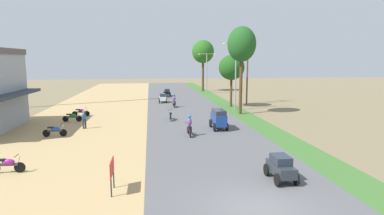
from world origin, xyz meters
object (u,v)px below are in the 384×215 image
at_px(parked_motorbike_second, 55,130).
at_px(car_hatchback_white, 163,98).
at_px(parked_motorbike_fourth, 81,112).
at_px(motorbike_ahead_fourth, 174,101).
at_px(median_tree_nearest, 242,45).
at_px(utility_pole_far, 247,68).
at_px(pedestrian_on_shoulder, 84,118).
at_px(median_tree_second, 232,68).
at_px(parked_motorbike_third, 72,117).
at_px(motorbike_ahead_third, 170,115).
at_px(streetlamp_mid, 207,70).
at_px(parked_motorbike_nearest, 7,164).
at_px(car_hatchback_charcoal, 281,167).
at_px(car_sedan_black, 167,92).
at_px(streetlamp_near, 236,71).
at_px(car_van_blue, 219,118).
at_px(motorbike_ahead_second, 189,126).
at_px(median_tree_third, 203,52).
at_px(street_signboard, 112,170).
at_px(utility_pole_near, 242,65).

bearing_deg(parked_motorbike_second, car_hatchback_white, 64.19).
bearing_deg(parked_motorbike_fourth, motorbike_ahead_fourth, 26.75).
distance_m(median_tree_nearest, car_hatchback_white, 14.78).
height_order(median_tree_nearest, utility_pole_far, median_tree_nearest).
distance_m(pedestrian_on_shoulder, median_tree_second, 19.70).
bearing_deg(parked_motorbike_third, motorbike_ahead_third, -2.72).
bearing_deg(streetlamp_mid, parked_motorbike_second, -119.62).
relative_size(parked_motorbike_second, motorbike_ahead_third, 1.00).
xyz_separation_m(parked_motorbike_nearest, motorbike_ahead_third, (9.37, 13.64, 0.02)).
height_order(parked_motorbike_fourth, car_hatchback_charcoal, car_hatchback_charcoal).
bearing_deg(parked_motorbike_nearest, car_sedan_black, 73.55).
xyz_separation_m(streetlamp_near, motorbike_ahead_third, (-8.04, -5.66, -4.04)).
height_order(car_van_blue, motorbike_ahead_second, car_van_blue).
bearing_deg(streetlamp_near, pedestrian_on_shoulder, -151.23).
distance_m(median_tree_third, motorbike_ahead_fourth, 22.33).
bearing_deg(motorbike_ahead_fourth, streetlamp_near, -21.57).
height_order(utility_pole_far, car_hatchback_white, utility_pole_far).
bearing_deg(pedestrian_on_shoulder, parked_motorbike_nearest, -99.44).
height_order(car_hatchback_charcoal, motorbike_ahead_fourth, motorbike_ahead_fourth).
height_order(car_van_blue, motorbike_ahead_fourth, car_van_blue).
xyz_separation_m(parked_motorbike_fourth, car_hatchback_charcoal, (13.46, -19.81, 0.19)).
bearing_deg(car_hatchback_charcoal, car_sedan_black, 95.44).
xyz_separation_m(parked_motorbike_nearest, motorbike_ahead_second, (10.40, 6.89, 0.30)).
height_order(parked_motorbike_third, median_tree_second, median_tree_second).
height_order(parked_motorbike_nearest, streetlamp_near, streetlamp_near).
bearing_deg(pedestrian_on_shoulder, street_signboard, -74.29).
bearing_deg(parked_motorbike_second, streetlamp_mid, 60.38).
distance_m(parked_motorbike_third, motorbike_ahead_third, 9.35).
bearing_deg(median_tree_second, parked_motorbike_nearest, -128.81).
xyz_separation_m(utility_pole_far, car_hatchback_white, (-11.03, 3.06, -4.06)).
relative_size(median_tree_third, car_sedan_black, 4.21).
relative_size(pedestrian_on_shoulder, utility_pole_near, 0.16).
distance_m(street_signboard, car_hatchback_white, 30.10).
relative_size(median_tree_second, car_hatchback_white, 3.23).
relative_size(parked_motorbike_nearest, median_tree_second, 0.28).
distance_m(parked_motorbike_second, car_hatchback_charcoal, 17.41).
height_order(median_tree_third, car_van_blue, median_tree_third).
relative_size(streetlamp_mid, car_sedan_black, 3.12).
bearing_deg(streetlamp_mid, motorbike_ahead_fourth, -113.24).
relative_size(streetlamp_mid, utility_pole_far, 0.76).
bearing_deg(utility_pole_far, median_tree_third, 98.57).
xyz_separation_m(parked_motorbike_third, parked_motorbike_fourth, (0.20, 2.89, 0.00)).
bearing_deg(median_tree_nearest, car_hatchback_charcoal, -100.31).
xyz_separation_m(streetlamp_near, utility_pole_near, (2.22, 5.19, 0.56)).
height_order(pedestrian_on_shoulder, median_tree_second, median_tree_second).
distance_m(parked_motorbike_nearest, car_hatchback_charcoal, 13.99).
relative_size(parked_motorbike_fourth, median_tree_third, 0.19).
distance_m(utility_pole_far, car_hatchback_white, 12.14).
height_order(streetlamp_mid, utility_pole_near, utility_pole_near).
distance_m(parked_motorbike_nearest, utility_pole_far, 31.37).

